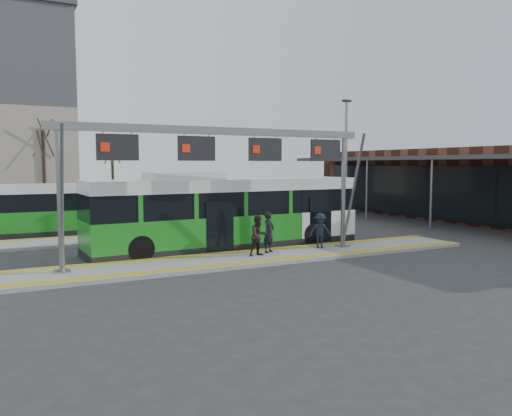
{
  "coord_description": "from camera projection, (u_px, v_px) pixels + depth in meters",
  "views": [
    {
      "loc": [
        -8.19,
        -18.01,
        3.88
      ],
      "look_at": [
        2.43,
        3.0,
        1.82
      ],
      "focal_mm": 35.0,
      "sensor_mm": 36.0,
      "label": 1
    }
  ],
  "objects": [
    {
      "name": "ground",
      "position": [
        236.0,
        261.0,
        20.03
      ],
      "size": [
        120.0,
        120.0,
        0.0
      ],
      "primitive_type": "plane",
      "color": "#2D2D30",
      "rests_on": "ground"
    },
    {
      "name": "platform_main",
      "position": [
        236.0,
        260.0,
        20.03
      ],
      "size": [
        22.0,
        3.0,
        0.15
      ],
      "primitive_type": "cube",
      "color": "gray",
      "rests_on": "ground"
    },
    {
      "name": "platform_second",
      "position": [
        99.0,
        240.0,
        25.34
      ],
      "size": [
        20.0,
        3.0,
        0.15
      ],
      "primitive_type": "cube",
      "color": "gray",
      "rests_on": "ground"
    },
    {
      "name": "tactile_main",
      "position": [
        236.0,
        257.0,
        20.02
      ],
      "size": [
        22.0,
        2.65,
        0.02
      ],
      "color": "gold",
      "rests_on": "platform_main"
    },
    {
      "name": "tactile_second",
      "position": [
        95.0,
        235.0,
        26.36
      ],
      "size": [
        20.0,
        0.35,
        0.02
      ],
      "color": "gold",
      "rests_on": "platform_second"
    },
    {
      "name": "gantry",
      "position": [
        225.0,
        154.0,
        19.73
      ],
      "size": [
        13.0,
        1.68,
        5.2
      ],
      "color": "slate",
      "rests_on": "platform_main"
    },
    {
      "name": "station_building",
      "position": [
        509.0,
        185.0,
        33.18
      ],
      "size": [
        11.5,
        32.0,
        5.0
      ],
      "color": "brown",
      "rests_on": "ground"
    },
    {
      "name": "hero_bus",
      "position": [
        227.0,
        213.0,
        23.03
      ],
      "size": [
        13.03,
        3.43,
        3.55
      ],
      "rotation": [
        0.0,
        0.0,
        0.05
      ],
      "color": "black",
      "rests_on": "ground"
    },
    {
      "name": "bg_bus_green",
      "position": [
        73.0,
        209.0,
        27.92
      ],
      "size": [
        11.31,
        2.63,
        2.82
      ],
      "rotation": [
        0.0,
        0.0,
        -0.02
      ],
      "color": "black",
      "rests_on": "ground"
    },
    {
      "name": "passenger_a",
      "position": [
        269.0,
        232.0,
        21.16
      ],
      "size": [
        0.76,
        0.69,
        1.74
      ],
      "primitive_type": "imported",
      "rotation": [
        0.0,
        0.0,
        0.56
      ],
      "color": "black",
      "rests_on": "platform_main"
    },
    {
      "name": "passenger_b",
      "position": [
        259.0,
        236.0,
        20.4
      ],
      "size": [
        0.9,
        0.75,
        1.66
      ],
      "primitive_type": "imported",
      "rotation": [
        0.0,
        0.0,
        0.16
      ],
      "color": "black",
      "rests_on": "platform_main"
    },
    {
      "name": "passenger_c",
      "position": [
        320.0,
        231.0,
        22.28
      ],
      "size": [
        1.15,
        0.9,
        1.56
      ],
      "primitive_type": "imported",
      "rotation": [
        0.0,
        0.0,
        -0.36
      ],
      "color": "black",
      "rests_on": "platform_main"
    },
    {
      "name": "tree_left",
      "position": [
        43.0,
        138.0,
        43.82
      ],
      "size": [
        1.4,
        1.4,
        8.14
      ],
      "color": "#382B21",
      "rests_on": "ground"
    },
    {
      "name": "tree_mid",
      "position": [
        112.0,
        150.0,
        49.92
      ],
      "size": [
        1.4,
        1.4,
        7.0
      ],
      "color": "#382B21",
      "rests_on": "ground"
    },
    {
      "name": "lamp_east",
      "position": [
        346.0,
        162.0,
        28.53
      ],
      "size": [
        0.5,
        0.25,
        7.54
      ],
      "color": "slate",
      "rests_on": "ground"
    }
  ]
}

